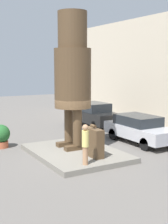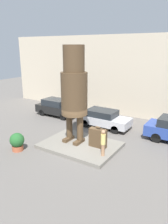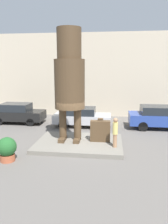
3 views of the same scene
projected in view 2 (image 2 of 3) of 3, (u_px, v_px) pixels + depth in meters
The scene contains 9 objects.
ground_plane at pixel (80, 147), 14.34m from camera, with size 60.00×60.00×0.00m, color #605B56.
pedestal at pixel (80, 145), 14.31m from camera, with size 4.83×3.54×0.23m.
building_backdrop at pixel (130, 76), 19.92m from camera, with size 28.00×0.60×7.39m.
statue_figure at pixel (74, 88), 13.63m from camera, with size 1.68×1.68×6.21m.
giant_suitcase at pixel (98, 138), 13.66m from camera, with size 1.13×0.40×1.37m.
tourist at pixel (103, 142), 12.46m from camera, with size 0.27×0.27×1.59m.
parked_car_black at pixel (57, 107), 20.61m from camera, with size 4.04×1.76×1.58m.
parked_car_silver at pixel (104, 118), 17.61m from camera, with size 4.25×1.76×1.45m.
planter_pot at pixel (17, 141), 13.67m from camera, with size 0.91×0.91×1.16m.
Camera 2 is at (7.23, -10.90, 6.31)m, focal length 35.00 mm.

